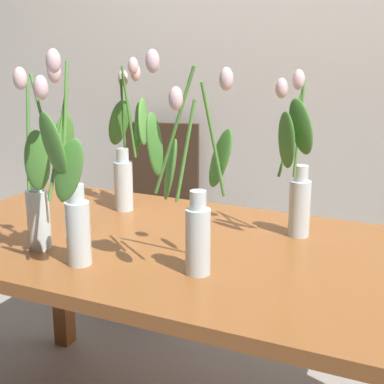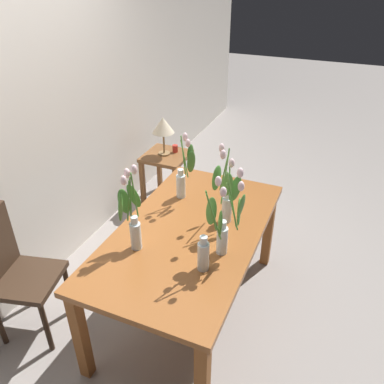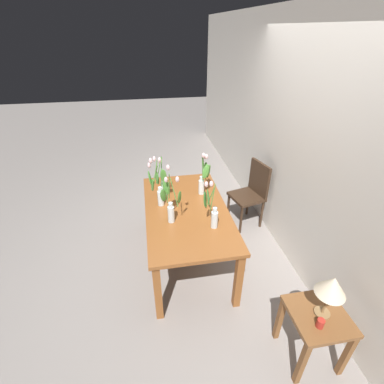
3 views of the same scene
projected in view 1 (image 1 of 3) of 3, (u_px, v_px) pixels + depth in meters
The scene contains 8 objects.
room_wall_rear at pixel (288, 39), 2.72m from camera, with size 9.00×0.10×2.70m, color silver.
dining_table at pixel (167, 268), 1.78m from camera, with size 1.60×0.90×0.74m.
tulip_vase_0 at pixel (72, 203), 1.50m from camera, with size 0.14×0.16×0.59m.
tulip_vase_1 at pixel (41, 192), 1.63m from camera, with size 0.18×0.14×0.56m.
tulip_vase_2 at pixel (127, 154), 2.04m from camera, with size 0.20×0.15×0.55m.
tulip_vase_3 at pixel (192, 198), 1.47m from camera, with size 0.23×0.23×0.58m.
tulip_vase_4 at pixel (297, 181), 1.74m from camera, with size 0.13×0.16×0.52m.
dining_chair at pixel (157, 203), 2.93m from camera, with size 0.48×0.48×0.93m.
Camera 1 is at (0.78, -1.47, 1.35)m, focal length 52.76 mm.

